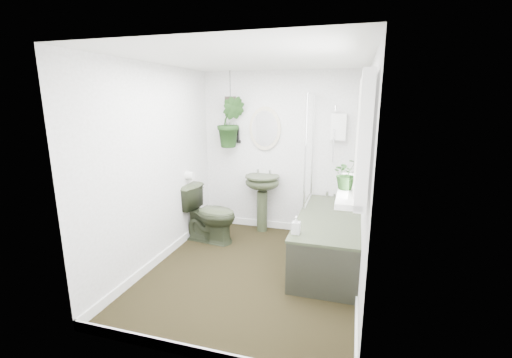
# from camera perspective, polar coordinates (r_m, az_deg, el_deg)

# --- Properties ---
(floor) EXTENTS (2.30, 2.80, 0.02)m
(floor) POSITION_cam_1_polar(r_m,az_deg,el_deg) (4.03, -0.62, -15.30)
(floor) COLOR black
(floor) RESTS_ON ground
(ceiling) EXTENTS (2.30, 2.80, 0.02)m
(ceiling) POSITION_cam_1_polar(r_m,az_deg,el_deg) (3.56, -0.72, 19.56)
(ceiling) COLOR white
(ceiling) RESTS_ON ground
(wall_back) EXTENTS (2.30, 0.02, 2.30)m
(wall_back) POSITION_cam_1_polar(r_m,az_deg,el_deg) (4.97, 4.11, 4.33)
(wall_back) COLOR white
(wall_back) RESTS_ON ground
(wall_front) EXTENTS (2.30, 0.02, 2.30)m
(wall_front) POSITION_cam_1_polar(r_m,az_deg,el_deg) (2.36, -10.80, -5.99)
(wall_front) COLOR white
(wall_front) RESTS_ON ground
(wall_left) EXTENTS (0.02, 2.80, 2.30)m
(wall_left) POSITION_cam_1_polar(r_m,az_deg,el_deg) (4.11, -16.33, 1.94)
(wall_left) COLOR white
(wall_left) RESTS_ON ground
(wall_right) EXTENTS (0.02, 2.80, 2.30)m
(wall_right) POSITION_cam_1_polar(r_m,az_deg,el_deg) (3.47, 17.94, -0.18)
(wall_right) COLOR white
(wall_right) RESTS_ON ground
(skirting) EXTENTS (2.30, 2.80, 0.10)m
(skirting) POSITION_cam_1_polar(r_m,az_deg,el_deg) (4.01, -0.63, -14.55)
(skirting) COLOR white
(skirting) RESTS_ON floor
(bathtub) EXTENTS (0.72, 1.72, 0.58)m
(bathtub) POSITION_cam_1_polar(r_m,az_deg,el_deg) (4.22, 12.02, -9.74)
(bathtub) COLOR #333C26
(bathtub) RESTS_ON floor
(bath_screen) EXTENTS (0.04, 0.72, 1.40)m
(bath_screen) POSITION_cam_1_polar(r_m,az_deg,el_deg) (4.46, 8.91, 4.87)
(bath_screen) COLOR silver
(bath_screen) RESTS_ON bathtub
(shower_box) EXTENTS (0.20, 0.10, 0.35)m
(shower_box) POSITION_cam_1_polar(r_m,az_deg,el_deg) (4.75, 13.59, 8.44)
(shower_box) COLOR white
(shower_box) RESTS_ON wall_back
(oval_mirror) EXTENTS (0.46, 0.03, 0.62)m
(oval_mirror) POSITION_cam_1_polar(r_m,az_deg,el_deg) (4.94, 1.48, 8.40)
(oval_mirror) COLOR beige
(oval_mirror) RESTS_ON wall_back
(wall_sconce) EXTENTS (0.04, 0.04, 0.22)m
(wall_sconce) POSITION_cam_1_polar(r_m,az_deg,el_deg) (5.06, -2.97, 7.36)
(wall_sconce) COLOR black
(wall_sconce) RESTS_ON wall_back
(toilet_roll_holder) EXTENTS (0.11, 0.11, 0.11)m
(toilet_roll_holder) POSITION_cam_1_polar(r_m,az_deg,el_deg) (4.72, -10.99, 0.56)
(toilet_roll_holder) COLOR white
(toilet_roll_holder) RESTS_ON wall_left
(window_recess) EXTENTS (0.08, 1.00, 0.90)m
(window_recess) POSITION_cam_1_polar(r_m,az_deg,el_deg) (2.70, 17.50, 6.93)
(window_recess) COLOR white
(window_recess) RESTS_ON wall_right
(window_sill) EXTENTS (0.18, 1.00, 0.04)m
(window_sill) POSITION_cam_1_polar(r_m,az_deg,el_deg) (2.77, 15.45, -1.62)
(window_sill) COLOR white
(window_sill) RESTS_ON wall_right
(window_blinds) EXTENTS (0.01, 0.86, 0.76)m
(window_blinds) POSITION_cam_1_polar(r_m,az_deg,el_deg) (2.70, 16.54, 7.00)
(window_blinds) COLOR white
(window_blinds) RESTS_ON wall_right
(toilet) EXTENTS (0.81, 0.52, 0.78)m
(toilet) POSITION_cam_1_polar(r_m,az_deg,el_deg) (4.74, -7.77, -5.73)
(toilet) COLOR #333C26
(toilet) RESTS_ON floor
(pedestal_sink) EXTENTS (0.51, 0.44, 0.84)m
(pedestal_sink) POSITION_cam_1_polar(r_m,az_deg,el_deg) (5.02, 1.03, -4.06)
(pedestal_sink) COLOR #333C26
(pedestal_sink) RESTS_ON floor
(sill_plant) EXTENTS (0.27, 0.26, 0.24)m
(sill_plant) POSITION_cam_1_polar(r_m,az_deg,el_deg) (2.66, 14.90, 0.87)
(sill_plant) COLOR black
(sill_plant) RESTS_ON window_sill
(hanging_plant) EXTENTS (0.43, 0.36, 0.72)m
(hanging_plant) POSITION_cam_1_polar(r_m,az_deg,el_deg) (4.96, -4.23, 9.40)
(hanging_plant) COLOR black
(hanging_plant) RESTS_ON ceiling
(soap_bottle) EXTENTS (0.08, 0.09, 0.19)m
(soap_bottle) POSITION_cam_1_polar(r_m,az_deg,el_deg) (3.51, 6.69, -7.62)
(soap_bottle) COLOR black
(soap_bottle) RESTS_ON bathtub
(hanging_pot) EXTENTS (0.16, 0.16, 0.12)m
(hanging_pot) POSITION_cam_1_polar(r_m,az_deg,el_deg) (4.95, -4.29, 12.87)
(hanging_pot) COLOR #312922
(hanging_pot) RESTS_ON ceiling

